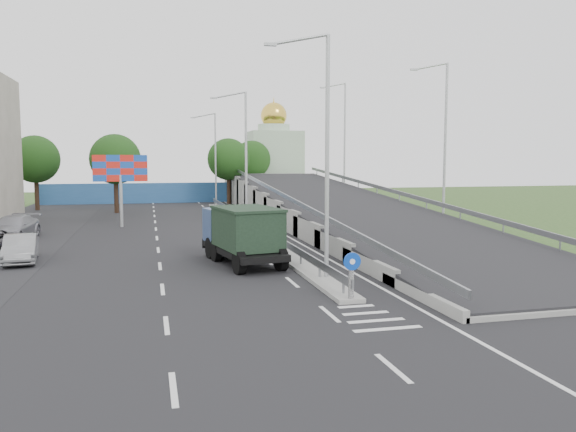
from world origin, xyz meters
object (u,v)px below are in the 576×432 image
object	(u,v)px
church	(274,159)
billboard	(120,172)
lamp_post_mid	(244,151)
parked_car_d	(13,228)
lamp_post_near	(323,143)
dump_truck	(242,232)
parked_car_b	(21,249)
sign_bollard	(351,276)
lamp_post_far	(214,154)

from	to	relation	value
church	billboard	xyz separation A→B (m)	(-19.00, -32.00, -1.12)
lamp_post_mid	parked_car_d	distance (m)	16.71
lamp_post_mid	billboard	distance (m)	9.47
lamp_post_mid	lamp_post_near	bearing A→B (deg)	-90.00
lamp_post_near	parked_car_d	distance (m)	23.27
lamp_post_near	dump_truck	xyz separation A→B (m)	(-2.63, 4.88, -4.23)
lamp_post_near	parked_car_b	distance (m)	16.30
lamp_post_mid	dump_truck	distance (m)	15.92
sign_bollard	lamp_post_far	distance (m)	44.08
billboard	parked_car_b	distance (m)	15.19
church	parked_car_b	bearing A→B (deg)	-116.72
lamp_post_near	parked_car_b	world-z (taller)	lamp_post_near
lamp_post_far	parked_car_d	size ratio (longest dim) A/B	1.87
lamp_post_mid	lamp_post_far	xyz separation A→B (m)	(0.00, 20.00, 0.00)
billboard	sign_bollard	bearing A→B (deg)	-70.79
parked_car_b	lamp_post_near	bearing A→B (deg)	-38.10
sign_bollard	parked_car_d	bearing A→B (deg)	127.16
lamp_post_far	church	world-z (taller)	church
lamp_post_near	lamp_post_mid	world-z (taller)	same
church	lamp_post_near	bearing A→B (deg)	-100.38
lamp_post_mid	dump_truck	bearing A→B (deg)	-99.87
lamp_post_far	billboard	bearing A→B (deg)	-116.84
sign_bollard	lamp_post_mid	xyz separation A→B (m)	(0.11, 23.83, 4.77)
church	dump_truck	bearing A→B (deg)	-104.30
parked_car_d	parked_car_b	bearing A→B (deg)	-67.69
billboard	dump_truck	bearing A→B (deg)	-69.27
lamp_post_mid	sign_bollard	bearing A→B (deg)	-90.26
church	parked_car_d	distance (m)	45.50
billboard	parked_car_b	xyz separation A→B (m)	(-4.24, -14.16, -3.48)
sign_bollard	lamp_post_mid	world-z (taller)	lamp_post_mid
parked_car_b	lamp_post_far	bearing A→B (deg)	59.77
lamp_post_far	parked_car_b	size ratio (longest dim) A/B	2.37
dump_truck	parked_car_b	size ratio (longest dim) A/B	1.60
lamp_post_far	billboard	xyz separation A→B (m)	(-9.11, -18.00, -1.62)
lamp_post_mid	lamp_post_far	size ratio (longest dim) A/B	1.00
dump_truck	sign_bollard	bearing A→B (deg)	-83.90
sign_bollard	lamp_post_near	bearing A→B (deg)	88.36
lamp_post_near	billboard	distance (m)	23.87
sign_bollard	church	distance (m)	58.84
lamp_post_near	church	size ratio (longest dim) A/B	0.73
lamp_post_far	parked_car_d	distance (m)	28.58
sign_bollard	billboard	distance (m)	27.53
parked_car_d	dump_truck	bearing A→B (deg)	-33.99
sign_bollard	parked_car_b	distance (m)	17.65
lamp_post_near	church	bearing A→B (deg)	79.62
lamp_post_near	billboard	world-z (taller)	lamp_post_near
lamp_post_far	dump_truck	bearing A→B (deg)	-94.28
lamp_post_near	lamp_post_mid	bearing A→B (deg)	90.00
sign_bollard	lamp_post_near	world-z (taller)	lamp_post_near
sign_bollard	church	size ratio (longest dim) A/B	0.12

